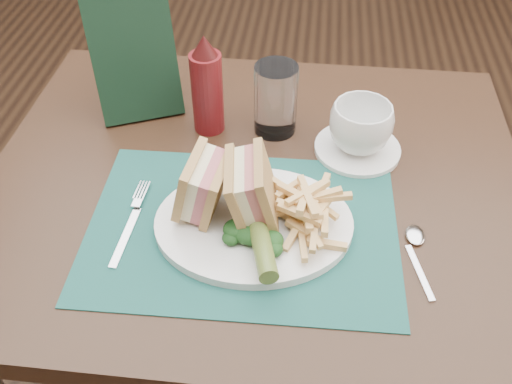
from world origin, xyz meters
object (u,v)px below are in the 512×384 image
Objects in this scene: table_main at (255,308)px; drinking_glass at (276,99)px; placemat at (242,228)px; ketchup_bottle at (207,84)px; sandwich_half_a at (190,182)px; check_presenter at (133,53)px; sandwich_half_b at (237,189)px; plate at (254,223)px; saucer at (357,149)px; coffee_cup at (361,127)px.

drinking_glass reaches higher than table_main.
placemat reaches higher than table_main.
placemat is 2.52× the size of ketchup_bottle.
check_presenter is (-0.15, 0.27, 0.05)m from sandwich_half_a.
sandwich_half_b is at bearing -98.44° from drinking_glass.
placemat is 1.56× the size of plate.
coffee_cup is (0.00, 0.00, 0.05)m from saucer.
sandwich_half_b is at bearing -97.61° from table_main.
coffee_cup reaches higher than saucer.
check_presenter is at bearing 171.95° from drinking_glass.
placemat is 0.27m from saucer.
placemat is 4.42× the size of sandwich_half_b.
saucer is 0.61× the size of check_presenter.
sandwich_half_a is 0.91× the size of coffee_cup.
drinking_glass reaches higher than sandwich_half_b.
sandwich_half_b is 0.27m from coffee_cup.
plate is (0.01, -0.11, 0.38)m from table_main.
sandwich_half_a is at bearing 165.18° from sandwich_half_b.
table_main is 6.92× the size of drinking_glass.
check_presenter is (-0.24, 0.17, 0.49)m from table_main.
placemat is at bearing -130.78° from coffee_cup.
sandwich_half_b reaches higher than sandwich_half_a.
table_main is at bearing 75.32° from sandwich_half_b.
table_main is at bearing -59.89° from check_presenter.
plate is 2.79× the size of coffee_cup.
saucer is at bearing 39.07° from sandwich_half_b.
sandwich_half_a is at bearing 162.86° from plate.
ketchup_bottle is (-0.01, 0.22, 0.03)m from sandwich_half_a.
sandwich_half_a is at bearing -132.87° from table_main.
coffee_cup is 0.16m from drinking_glass.
check_presenter reaches higher than ketchup_bottle.
sandwich_half_b is at bearing -1.29° from sandwich_half_a.
drinking_glass is at bearing 162.05° from saucer.
plate is 0.26m from coffee_cup.
sandwich_half_a is 0.32m from coffee_cup.
ketchup_bottle is at bearing 127.26° from table_main.
check_presenter reaches higher than plate.
saucer is at bearing 49.22° from placemat.
coffee_cup is at bearing -17.95° from drinking_glass.
plate is at bearing -128.34° from saucer.
saucer is 1.39× the size of coffee_cup.
check_presenter is at bearing 128.47° from placemat.
drinking_glass is at bearing 71.25° from sandwich_half_a.
placemat is 0.39m from check_presenter.
sandwich_half_a is at bearing -115.22° from drinking_glass.
drinking_glass is 0.53× the size of check_presenter.
coffee_cup is (0.18, 0.21, 0.05)m from placemat.
sandwich_half_a reaches higher than coffee_cup.
saucer is at bearing 27.47° from table_main.
sandwich_half_a is 0.31m from check_presenter.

